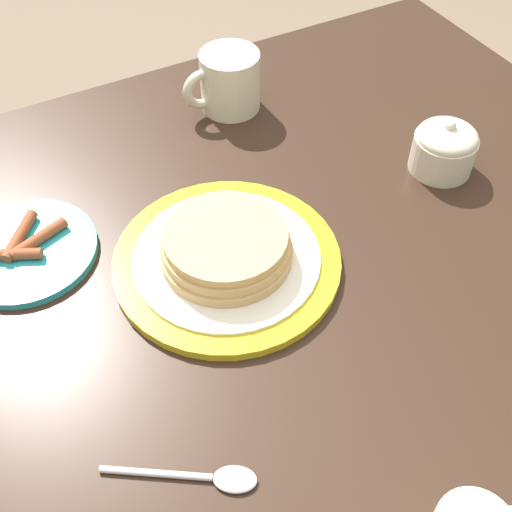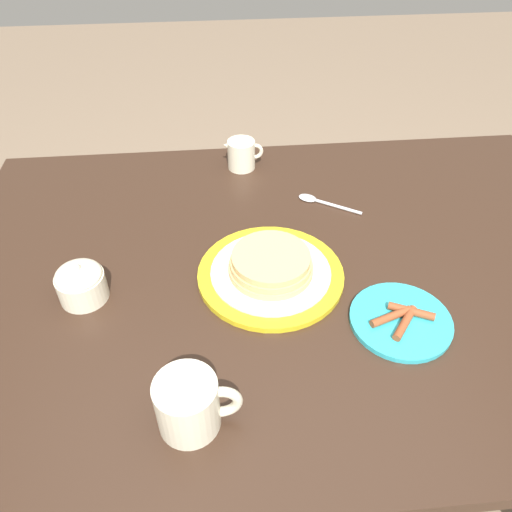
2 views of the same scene
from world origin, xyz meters
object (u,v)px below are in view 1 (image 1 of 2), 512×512
side_plate_bacon (25,250)px  spoon (207,477)px  coffee_mug (228,81)px  sugar_bowl (444,147)px  pancake_plate (226,254)px

side_plate_bacon → spoon: 0.37m
coffee_mug → sugar_bowl: coffee_mug is taller
sugar_bowl → spoon: 0.54m
side_plate_bacon → coffee_mug: size_ratio=1.43×
pancake_plate → spoon: bearing=59.4°
coffee_mug → sugar_bowl: 0.33m
pancake_plate → sugar_bowl: (-0.34, -0.02, 0.02)m
sugar_bowl → pancake_plate: bearing=3.3°
pancake_plate → coffee_mug: coffee_mug is taller
coffee_mug → spoon: bearing=61.3°
sugar_bowl → coffee_mug: bearing=-54.0°
pancake_plate → sugar_bowl: sugar_bowl is taller
side_plate_bacon → sugar_bowl: sugar_bowl is taller
side_plate_bacon → sugar_bowl: 0.56m
spoon → pancake_plate: bearing=-120.6°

